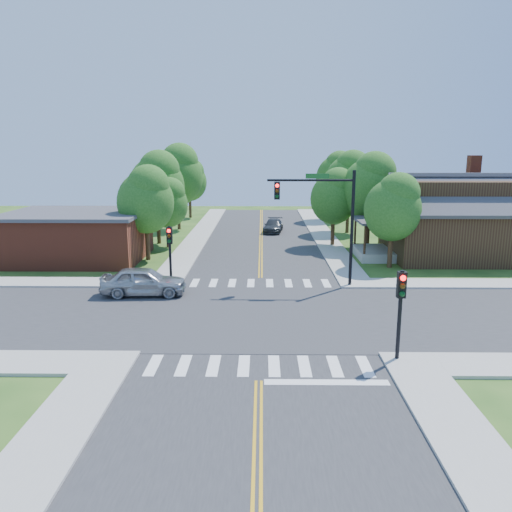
{
  "coord_description": "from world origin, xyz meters",
  "views": [
    {
      "loc": [
        0.12,
        -24.57,
        8.47
      ],
      "look_at": [
        -0.25,
        4.41,
        2.2
      ],
      "focal_mm": 35.0,
      "sensor_mm": 36.0,
      "label": 1
    }
  ],
  "objects_px": {
    "signal_pole_se": "(401,299)",
    "car_dgrey": "(273,226)",
    "car_silver": "(144,282)",
    "signal_pole_nw": "(170,244)",
    "signal_mast_ne": "(325,209)",
    "house_ne": "(455,216)"
  },
  "relations": [
    {
      "from": "car_silver",
      "to": "house_ne",
      "type": "bearing_deg",
      "value": -66.77
    },
    {
      "from": "signal_mast_ne",
      "to": "signal_pole_se",
      "type": "xyz_separation_m",
      "value": [
        1.69,
        -11.21,
        -2.19
      ]
    },
    {
      "from": "signal_pole_nw",
      "to": "car_silver",
      "type": "bearing_deg",
      "value": -120.43
    },
    {
      "from": "signal_mast_ne",
      "to": "signal_pole_nw",
      "type": "relative_size",
      "value": 1.89
    },
    {
      "from": "signal_mast_ne",
      "to": "signal_pole_nw",
      "type": "height_order",
      "value": "signal_mast_ne"
    },
    {
      "from": "signal_mast_ne",
      "to": "house_ne",
      "type": "xyz_separation_m",
      "value": [
        11.19,
        8.65,
        -1.52
      ]
    },
    {
      "from": "house_ne",
      "to": "car_silver",
      "type": "distance_m",
      "value": 24.54
    },
    {
      "from": "signal_pole_nw",
      "to": "house_ne",
      "type": "bearing_deg",
      "value": 22.69
    },
    {
      "from": "signal_pole_se",
      "to": "car_dgrey",
      "type": "height_order",
      "value": "signal_pole_se"
    },
    {
      "from": "house_ne",
      "to": "car_dgrey",
      "type": "height_order",
      "value": "house_ne"
    },
    {
      "from": "signal_pole_nw",
      "to": "house_ne",
      "type": "distance_m",
      "value": 22.45
    },
    {
      "from": "house_ne",
      "to": "signal_pole_nw",
      "type": "bearing_deg",
      "value": -157.31
    },
    {
      "from": "signal_mast_ne",
      "to": "car_dgrey",
      "type": "bearing_deg",
      "value": 97.41
    },
    {
      "from": "signal_mast_ne",
      "to": "house_ne",
      "type": "distance_m",
      "value": 14.23
    },
    {
      "from": "signal_pole_nw",
      "to": "signal_mast_ne",
      "type": "bearing_deg",
      "value": 0.07
    },
    {
      "from": "car_silver",
      "to": "car_dgrey",
      "type": "xyz_separation_m",
      "value": [
        8.06,
        22.65,
        -0.19
      ]
    },
    {
      "from": "signal_pole_nw",
      "to": "car_dgrey",
      "type": "distance_m",
      "value": 21.77
    },
    {
      "from": "signal_pole_se",
      "to": "car_dgrey",
      "type": "xyz_separation_m",
      "value": [
        -4.36,
        31.77,
        -2.02
      ]
    },
    {
      "from": "car_dgrey",
      "to": "house_ne",
      "type": "bearing_deg",
      "value": -33.59
    },
    {
      "from": "signal_pole_se",
      "to": "car_dgrey",
      "type": "relative_size",
      "value": 0.82
    },
    {
      "from": "signal_pole_se",
      "to": "car_silver",
      "type": "bearing_deg",
      "value": 143.7
    },
    {
      "from": "signal_pole_se",
      "to": "signal_pole_nw",
      "type": "xyz_separation_m",
      "value": [
        -11.2,
        11.2,
        0.0
      ]
    }
  ]
}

